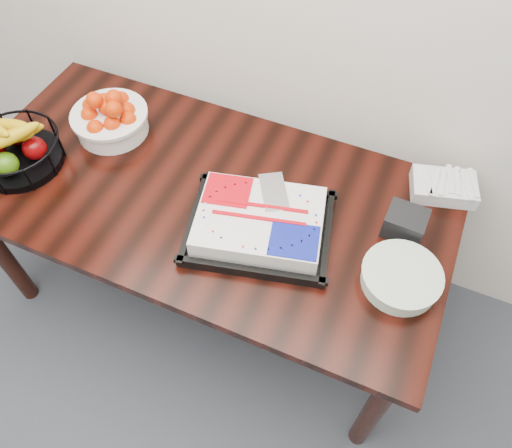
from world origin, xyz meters
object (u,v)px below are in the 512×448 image
at_px(fruit_basket, 15,149).
at_px(table, 205,207).
at_px(tangerine_bowl, 109,115).
at_px(napkin_box, 405,223).
at_px(cake_tray, 260,223).
at_px(plate_stack, 401,278).

bearing_deg(fruit_basket, table, 11.71).
height_order(tangerine_bowl, fruit_basket, tangerine_bowl).
distance_m(table, napkin_box, 0.73).
distance_m(cake_tray, plate_stack, 0.49).
xyz_separation_m(plate_stack, napkin_box, (-0.04, 0.20, 0.02)).
height_order(table, fruit_basket, fruit_basket).
height_order(fruit_basket, plate_stack, fruit_basket).
distance_m(cake_tray, napkin_box, 0.49).
bearing_deg(plate_stack, cake_tray, 179.09).
distance_m(tangerine_bowl, plate_stack, 1.25).
xyz_separation_m(table, napkin_box, (0.71, 0.12, 0.13)).
bearing_deg(tangerine_bowl, table, -16.67).
bearing_deg(tangerine_bowl, plate_stack, -10.60).
relative_size(table, cake_tray, 3.25).
bearing_deg(plate_stack, table, 173.44).
height_order(cake_tray, plate_stack, cake_tray).
distance_m(tangerine_bowl, fruit_basket, 0.37).
xyz_separation_m(table, plate_stack, (0.75, -0.09, 0.12)).
height_order(table, plate_stack, plate_stack).
bearing_deg(napkin_box, plate_stack, -78.91).
relative_size(tangerine_bowl, plate_stack, 1.18).
height_order(tangerine_bowl, napkin_box, tangerine_bowl).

